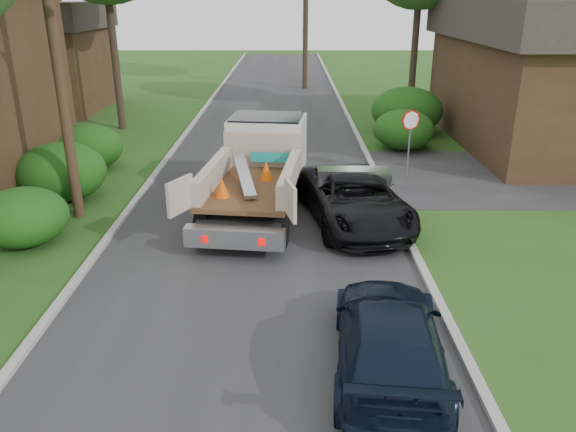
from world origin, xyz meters
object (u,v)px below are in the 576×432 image
at_px(flatbed_truck, 261,161).
at_px(black_pickup, 354,198).
at_px(house_right, 570,72).
at_px(utility_pole, 54,38).
at_px(house_left_far, 35,56).
at_px(stop_sign, 410,129).
at_px(navy_suv, 389,338).

bearing_deg(flatbed_truck, black_pickup, -24.55).
bearing_deg(house_right, utility_pole, -153.99).
xyz_separation_m(house_left_far, house_right, (26.50, -8.00, 0.11)).
bearing_deg(stop_sign, utility_pole, -159.38).
bearing_deg(house_left_far, stop_sign, -34.81).
distance_m(stop_sign, utility_pole, 11.91).
height_order(stop_sign, navy_suv, stop_sign).
bearing_deg(black_pickup, utility_pole, 166.93).
height_order(house_left_far, black_pickup, house_left_far).
distance_m(house_right, flatbed_truck, 15.28).
xyz_separation_m(flatbed_truck, navy_suv, (2.61, -8.68, -0.72)).
relative_size(stop_sign, house_right, 0.19).
xyz_separation_m(stop_sign, black_pickup, (-2.45, -4.50, -1.03)).
bearing_deg(flatbed_truck, house_right, 37.80).
xyz_separation_m(flatbed_truck, black_pickup, (2.76, -1.68, -0.64)).
distance_m(flatbed_truck, navy_suv, 9.09).
bearing_deg(house_right, house_left_far, 163.20).
bearing_deg(navy_suv, utility_pole, -37.02).
xyz_separation_m(house_right, black_pickup, (-10.25, -9.50, -2.41)).
bearing_deg(black_pickup, house_left_far, 123.16).
relative_size(black_pickup, navy_suv, 1.17).
distance_m(utility_pole, black_pickup, 9.36).
bearing_deg(utility_pole, house_left_far, 115.23).
relative_size(house_right, navy_suv, 2.80).
xyz_separation_m(utility_pole, house_left_far, (-8.02, 17.02, -2.12)).
bearing_deg(stop_sign, flatbed_truck, -151.56).
relative_size(utility_pole, black_pickup, 1.85).
xyz_separation_m(house_right, flatbed_truck, (-13.01, -7.82, -1.76)).
relative_size(stop_sign, navy_suv, 0.54).
height_order(flatbed_truck, navy_suv, flatbed_truck).
xyz_separation_m(utility_pole, navy_suv, (8.08, -7.48, -4.50)).
height_order(house_right, navy_suv, house_right).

